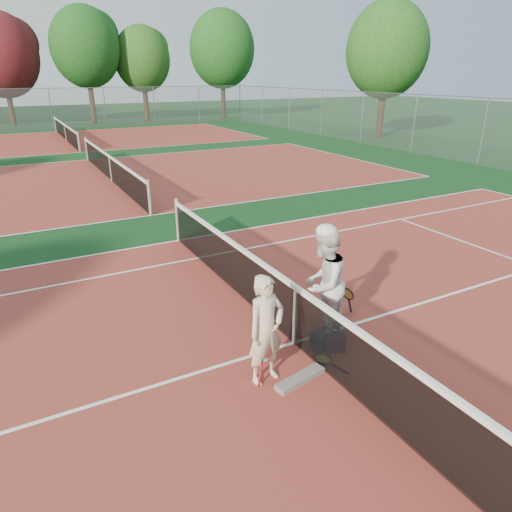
# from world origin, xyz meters

# --- Properties ---
(ground) EXTENTS (130.00, 130.00, 0.00)m
(ground) POSITION_xyz_m (0.00, 0.00, 0.00)
(ground) COLOR #0D3313
(ground) RESTS_ON ground
(court_main) EXTENTS (23.77, 10.97, 0.01)m
(court_main) POSITION_xyz_m (0.00, 0.00, 0.00)
(court_main) COLOR maroon
(court_main) RESTS_ON ground
(court_far_a) EXTENTS (23.77, 10.97, 0.01)m
(court_far_a) POSITION_xyz_m (0.00, 13.50, 0.00)
(court_far_a) COLOR maroon
(court_far_a) RESTS_ON ground
(court_far_b) EXTENTS (23.77, 10.97, 0.01)m
(court_far_b) POSITION_xyz_m (0.00, 27.00, 0.00)
(court_far_b) COLOR maroon
(court_far_b) RESTS_ON ground
(net_main) EXTENTS (0.10, 10.98, 1.02)m
(net_main) POSITION_xyz_m (0.00, 0.00, 0.51)
(net_main) COLOR black
(net_main) RESTS_ON ground
(net_far_a) EXTENTS (0.10, 10.98, 1.02)m
(net_far_a) POSITION_xyz_m (0.00, 13.50, 0.51)
(net_far_a) COLOR black
(net_far_a) RESTS_ON ground
(net_far_b) EXTENTS (0.10, 10.98, 1.02)m
(net_far_b) POSITION_xyz_m (0.00, 27.00, 0.51)
(net_far_b) COLOR black
(net_far_b) RESTS_ON ground
(fence_back) EXTENTS (32.00, 0.06, 3.00)m
(fence_back) POSITION_xyz_m (0.00, 34.00, 1.50)
(fence_back) COLOR slate
(fence_back) RESTS_ON ground
(player_a) EXTENTS (0.64, 0.48, 1.59)m
(player_a) POSITION_xyz_m (-0.85, -0.58, 0.79)
(player_a) COLOR beige
(player_a) RESTS_ON ground
(player_b) EXTENTS (1.13, 1.06, 1.85)m
(player_b) POSITION_xyz_m (0.52, 0.01, 0.93)
(player_b) COLOR silver
(player_b) RESTS_ON ground
(racket_red) EXTENTS (0.33, 0.34, 0.58)m
(racket_red) POSITION_xyz_m (-0.90, -0.61, 0.29)
(racket_red) COLOR maroon
(racket_red) RESTS_ON ground
(racket_black_held) EXTENTS (0.35, 0.35, 0.56)m
(racket_black_held) POSITION_xyz_m (1.29, 0.31, 0.28)
(racket_black_held) COLOR black
(racket_black_held) RESTS_ON ground
(racket_spare) EXTENTS (0.41, 0.65, 0.05)m
(racket_spare) POSITION_xyz_m (0.12, -0.61, 0.02)
(racket_spare) COLOR black
(racket_spare) RESTS_ON ground
(sports_bag_navy) EXTENTS (0.39, 0.30, 0.28)m
(sports_bag_navy) POSITION_xyz_m (0.32, -0.32, 0.14)
(sports_bag_navy) COLOR black
(sports_bag_navy) RESTS_ON ground
(sports_bag_purple) EXTENTS (0.38, 0.35, 0.26)m
(sports_bag_purple) POSITION_xyz_m (0.45, -0.45, 0.13)
(sports_bag_purple) COLOR black
(sports_bag_purple) RESTS_ON ground
(net_cover_canvas) EXTENTS (0.84, 0.35, 0.09)m
(net_cover_canvas) POSITION_xyz_m (-0.46, -0.87, 0.04)
(net_cover_canvas) COLOR slate
(net_cover_canvas) RESTS_ON ground
(water_bottle) EXTENTS (0.09, 0.09, 0.30)m
(water_bottle) POSITION_xyz_m (0.40, -0.34, 0.15)
(water_bottle) COLOR #C9E2FF
(water_bottle) RESTS_ON ground
(tree_back_maroon) EXTENTS (5.61, 5.61, 8.58)m
(tree_back_maroon) POSITION_xyz_m (-2.58, 38.59, 5.34)
(tree_back_maroon) COLOR #382314
(tree_back_maroon) RESTS_ON ground
(tree_back_3) EXTENTS (5.57, 5.57, 9.21)m
(tree_back_3) POSITION_xyz_m (3.64, 37.54, 5.99)
(tree_back_3) COLOR #382314
(tree_back_3) RESTS_ON ground
(tree_back_4) EXTENTS (4.82, 4.82, 7.98)m
(tree_back_4) POSITION_xyz_m (8.38, 37.83, 5.18)
(tree_back_4) COLOR #382314
(tree_back_4) RESTS_ON ground
(tree_back_5) EXTENTS (5.97, 5.97, 9.51)m
(tree_back_5) POSITION_xyz_m (15.55, 36.66, 6.06)
(tree_back_5) COLOR #382314
(tree_back_5) RESTS_ON ground
(tree_right_1) EXTENTS (5.13, 5.13, 8.35)m
(tree_right_1) POSITION_xyz_m (18.69, 18.53, 5.38)
(tree_right_1) COLOR #382314
(tree_right_1) RESTS_ON ground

